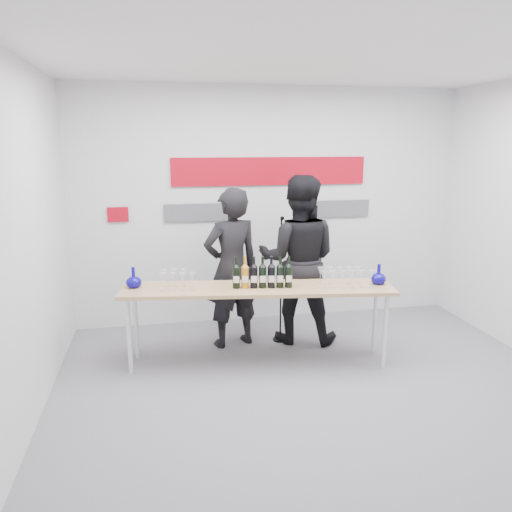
{
  "coord_description": "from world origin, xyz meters",
  "views": [
    {
      "loc": [
        -1.44,
        -4.25,
        2.31
      ],
      "look_at": [
        -0.44,
        0.71,
        1.15
      ],
      "focal_mm": 35.0,
      "sensor_mm": 36.0,
      "label": 1
    }
  ],
  "objects_px": {
    "presenter_left": "(232,268)",
    "presenter_right": "(298,260)",
    "mic_stand": "(281,304)",
    "tasting_table": "(258,293)"
  },
  "relations": [
    {
      "from": "presenter_left",
      "to": "mic_stand",
      "type": "height_order",
      "value": "presenter_left"
    },
    {
      "from": "tasting_table",
      "to": "mic_stand",
      "type": "bearing_deg",
      "value": 63.23
    },
    {
      "from": "presenter_left",
      "to": "presenter_right",
      "type": "bearing_deg",
      "value": 163.23
    },
    {
      "from": "tasting_table",
      "to": "presenter_left",
      "type": "height_order",
      "value": "presenter_left"
    },
    {
      "from": "tasting_table",
      "to": "presenter_right",
      "type": "height_order",
      "value": "presenter_right"
    },
    {
      "from": "tasting_table",
      "to": "mic_stand",
      "type": "xyz_separation_m",
      "value": [
        0.38,
        0.55,
        -0.32
      ]
    },
    {
      "from": "presenter_left",
      "to": "mic_stand",
      "type": "distance_m",
      "value": 0.74
    },
    {
      "from": "tasting_table",
      "to": "presenter_left",
      "type": "relative_size",
      "value": 1.56
    },
    {
      "from": "tasting_table",
      "to": "presenter_left",
      "type": "xyz_separation_m",
      "value": [
        -0.19,
        0.55,
        0.14
      ]
    },
    {
      "from": "mic_stand",
      "to": "tasting_table",
      "type": "bearing_deg",
      "value": -141.64
    }
  ]
}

